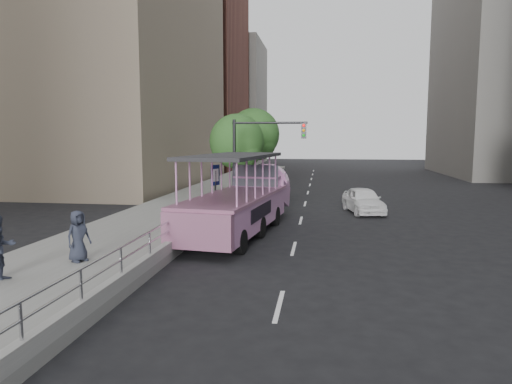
{
  "coord_description": "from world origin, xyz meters",
  "views": [
    {
      "loc": [
        1.99,
        -12.91,
        4.15
      ],
      "look_at": [
        -0.27,
        2.82,
        2.27
      ],
      "focal_mm": 32.0,
      "sensor_mm": 36.0,
      "label": 1
    }
  ],
  "objects": [
    {
      "name": "kerb_wall",
      "position": [
        -3.12,
        2.0,
        0.48
      ],
      "size": [
        0.24,
        30.0,
        0.36
      ],
      "primitive_type": "cube",
      "color": "#B0B0AB",
      "rests_on": "sidewalk"
    },
    {
      "name": "duck_boat",
      "position": [
        -1.48,
        6.99,
        1.29
      ],
      "size": [
        3.78,
        10.7,
        3.48
      ],
      "color": "black",
      "rests_on": "ground"
    },
    {
      "name": "midrise_brick",
      "position": [
        -18.0,
        48.0,
        13.0
      ],
      "size": [
        18.0,
        16.0,
        26.0
      ],
      "primitive_type": "cube",
      "color": "brown",
      "rests_on": "ground"
    },
    {
      "name": "traffic_signal",
      "position": [
        -1.7,
        12.5,
        3.5
      ],
      "size": [
        4.2,
        0.32,
        5.2
      ],
      "color": "black",
      "rests_on": "ground"
    },
    {
      "name": "parking_sign",
      "position": [
        -2.9,
        7.78,
        1.82
      ],
      "size": [
        0.27,
        0.62,
        2.92
      ],
      "color": "black",
      "rests_on": "ground"
    },
    {
      "name": "car",
      "position": [
        4.35,
        12.96,
        0.71
      ],
      "size": [
        2.46,
        4.42,
        1.42
      ],
      "primitive_type": "imported",
      "rotation": [
        0.0,
        0.0,
        0.19
      ],
      "color": "white",
      "rests_on": "ground"
    },
    {
      "name": "guardrail",
      "position": [
        -3.12,
        2.0,
        1.14
      ],
      "size": [
        0.07,
        22.0,
        0.71
      ],
      "color": "silver",
      "rests_on": "kerb_wall"
    },
    {
      "name": "street_tree_near",
      "position": [
        -3.3,
        15.93,
        3.82
      ],
      "size": [
        3.52,
        3.52,
        5.72
      ],
      "color": "#382A19",
      "rests_on": "ground"
    },
    {
      "name": "sidewalk",
      "position": [
        -5.75,
        10.0,
        0.15
      ],
      "size": [
        5.5,
        80.0,
        0.3
      ],
      "primitive_type": "cube",
      "color": "gray",
      "rests_on": "ground"
    },
    {
      "name": "midrise_stone_b",
      "position": [
        -16.0,
        64.0,
        10.0
      ],
      "size": [
        16.0,
        14.0,
        20.0
      ],
      "primitive_type": "cube",
      "color": "slate",
      "rests_on": "ground"
    },
    {
      "name": "ground",
      "position": [
        0.0,
        0.0,
        0.0
      ],
      "size": [
        160.0,
        160.0,
        0.0
      ],
      "primitive_type": "plane",
      "color": "black"
    },
    {
      "name": "pedestrian_far",
      "position": [
        -5.51,
        0.16,
        1.11
      ],
      "size": [
        0.81,
        0.94,
        1.62
      ],
      "primitive_type": "imported",
      "rotation": [
        0.0,
        0.0,
        1.11
      ],
      "color": "#2A2F3E",
      "rests_on": "sidewalk"
    },
    {
      "name": "street_tree_far",
      "position": [
        -3.1,
        21.93,
        4.31
      ],
      "size": [
        3.97,
        3.97,
        6.45
      ],
      "color": "#382A19",
      "rests_on": "ground"
    }
  ]
}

